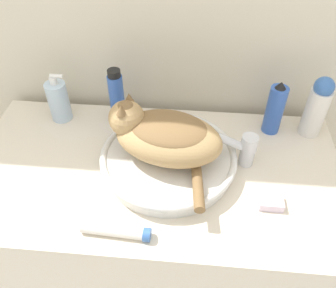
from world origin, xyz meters
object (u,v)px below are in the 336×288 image
(lotion_bottle_white, at_px, (317,107))
(cat, at_px, (164,134))
(soap_pump_bottle, at_px, (59,101))
(soap_bar, at_px, (271,202))
(faucet, at_px, (245,148))
(spray_bottle_trigger, at_px, (275,109))
(shampoo_bottle_tall, at_px, (117,98))
(cream_tube, at_px, (117,231))

(lotion_bottle_white, bearing_deg, cat, -157.28)
(soap_pump_bottle, distance_m, soap_bar, 0.74)
(faucet, relative_size, spray_bottle_trigger, 0.68)
(spray_bottle_trigger, relative_size, soap_bar, 2.92)
(soap_pump_bottle, height_order, shampoo_bottle_tall, shampoo_bottle_tall)
(faucet, relative_size, soap_pump_bottle, 0.74)
(cat, xyz_separation_m, spray_bottle_trigger, (0.33, 0.19, -0.04))
(spray_bottle_trigger, bearing_deg, faucet, -122.07)
(cat, bearing_deg, soap_pump_bottle, -15.47)
(lotion_bottle_white, bearing_deg, spray_bottle_trigger, -180.00)
(faucet, height_order, shampoo_bottle_tall, shampoo_bottle_tall)
(faucet, xyz_separation_m, shampoo_bottle_tall, (-0.40, 0.16, 0.04))
(spray_bottle_trigger, xyz_separation_m, lotion_bottle_white, (0.12, 0.00, 0.02))
(faucet, height_order, soap_bar, faucet)
(cat, distance_m, spray_bottle_trigger, 0.39)
(faucet, distance_m, soap_bar, 0.17)
(cat, relative_size, spray_bottle_trigger, 1.80)
(cat, xyz_separation_m, shampoo_bottle_tall, (-0.17, 0.19, -0.03))
(shampoo_bottle_tall, bearing_deg, lotion_bottle_white, 0.00)
(cat, relative_size, shampoo_bottle_tall, 1.70)
(soap_pump_bottle, distance_m, shampoo_bottle_tall, 0.20)
(faucet, relative_size, soap_bar, 1.99)
(shampoo_bottle_tall, bearing_deg, soap_pump_bottle, 180.00)
(lotion_bottle_white, bearing_deg, faucet, -144.42)
(spray_bottle_trigger, height_order, shampoo_bottle_tall, shampoo_bottle_tall)
(soap_pump_bottle, bearing_deg, soap_bar, -24.87)
(spray_bottle_trigger, bearing_deg, soap_bar, -96.36)
(faucet, distance_m, soap_pump_bottle, 0.62)
(faucet, bearing_deg, soap_bar, 106.06)
(spray_bottle_trigger, bearing_deg, shampoo_bottle_tall, 180.00)
(cat, relative_size, soap_pump_bottle, 1.94)
(cat, height_order, lotion_bottle_white, cat)
(cat, height_order, spray_bottle_trigger, cat)
(shampoo_bottle_tall, relative_size, cream_tube, 1.12)
(spray_bottle_trigger, height_order, soap_pump_bottle, spray_bottle_trigger)
(cream_tube, bearing_deg, shampoo_bottle_tall, 100.12)
(spray_bottle_trigger, distance_m, lotion_bottle_white, 0.13)
(spray_bottle_trigger, bearing_deg, soap_pump_bottle, 180.00)
(faucet, bearing_deg, lotion_bottle_white, -152.60)
(shampoo_bottle_tall, height_order, cream_tube, shampoo_bottle_tall)
(faucet, xyz_separation_m, soap_pump_bottle, (-0.60, 0.16, 0.01))
(faucet, height_order, lotion_bottle_white, lotion_bottle_white)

